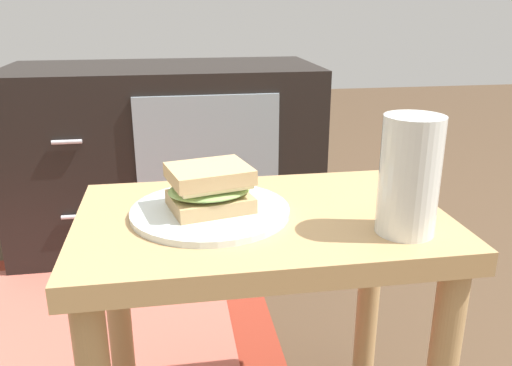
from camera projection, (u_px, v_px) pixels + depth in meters
side_table at (261, 266)px, 0.83m from camera, size 0.56×0.36×0.46m
tv_cabinet at (167, 156)px, 1.72m from camera, size 0.96×0.46×0.58m
area_rug at (32, 340)px, 1.25m from camera, size 1.16×0.89×0.01m
plate at (210, 211)px, 0.80m from camera, size 0.24×0.24×0.01m
sandwich_front at (210, 188)px, 0.79m from camera, size 0.15×0.13×0.07m
beer_glass at (409, 179)px, 0.71m from camera, size 0.08×0.08×0.17m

